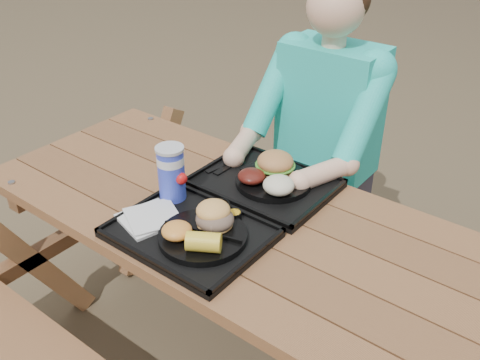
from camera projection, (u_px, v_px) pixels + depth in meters
The scene contains 17 objects.
picnic_table at pixel (240, 302), 1.89m from camera, with size 1.80×1.49×0.75m, color #999999, non-canonical shape.
tray_near at pixel (190, 234), 1.60m from camera, with size 0.45×0.35×0.02m, color black.
tray_far at pixel (265, 184), 1.84m from camera, with size 0.45×0.35×0.02m, color black.
plate_near at pixel (203, 236), 1.55m from camera, with size 0.26×0.26×0.02m, color black.
plate_far at pixel (274, 181), 1.82m from camera, with size 0.26×0.26×0.02m, color black.
napkin_stack at pixel (148, 218), 1.63m from camera, with size 0.16×0.16×0.02m, color silver.
soda_cup at pixel (171, 174), 1.70m from camera, with size 0.09×0.09×0.17m, color #1B2FD0.
condiment_bbq at pixel (221, 207), 1.67m from camera, with size 0.06×0.06×0.03m, color black.
condiment_mustard at pixel (235, 216), 1.64m from camera, with size 0.04×0.04×0.03m, color gold.
sandwich at pixel (215, 210), 1.55m from camera, with size 0.11×0.11×0.11m, color #F0A954, non-canonical shape.
mac_cheese at pixel (177, 231), 1.52m from camera, with size 0.09×0.09×0.04m, color #F1A03F.
corn_cob at pixel (204, 242), 1.47m from camera, with size 0.10×0.10×0.06m, color yellow, non-canonical shape.
cutlery_far at pixel (228, 166), 1.92m from camera, with size 0.02×0.14×0.01m, color black.
burger at pixel (276, 157), 1.82m from camera, with size 0.13×0.13×0.11m, color #B97841, non-canonical shape.
baked_beans at pixel (252, 176), 1.78m from camera, with size 0.09×0.09×0.04m, color #521610.
potato_salad at pixel (279, 185), 1.72m from camera, with size 0.10×0.10×0.06m, color #EDE6C9.
diner at pixel (323, 162), 2.22m from camera, with size 0.48×0.84×1.28m, color #19A4B4, non-canonical shape.
Camera 1 is at (0.85, -1.10, 1.72)m, focal length 40.00 mm.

